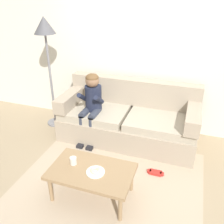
% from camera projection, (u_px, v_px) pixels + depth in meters
% --- Properties ---
extents(ground, '(10.00, 10.00, 0.00)m').
position_uv_depth(ground, '(116.00, 170.00, 3.33)').
color(ground, '#9E896B').
extents(wall_back, '(8.00, 0.10, 2.80)m').
position_uv_depth(wall_back, '(144.00, 47.00, 3.86)').
color(wall_back, silver).
rests_on(wall_back, ground).
extents(area_rug, '(2.29, 1.97, 0.01)m').
position_uv_depth(area_rug, '(110.00, 182.00, 3.12)').
color(area_rug, tan).
rests_on(area_rug, ground).
extents(couch, '(2.15, 0.90, 0.93)m').
position_uv_depth(couch, '(128.00, 120.00, 3.90)').
color(couch, tan).
rests_on(couch, ground).
extents(coffee_table, '(0.96, 0.58, 0.40)m').
position_uv_depth(coffee_table, '(92.00, 173.00, 2.76)').
color(coffee_table, '#937551').
rests_on(coffee_table, ground).
extents(person_child, '(0.34, 0.58, 1.10)m').
position_uv_depth(person_child, '(91.00, 102.00, 3.74)').
color(person_child, '#1E2338').
rests_on(person_child, ground).
extents(plate, '(0.21, 0.21, 0.01)m').
position_uv_depth(plate, '(96.00, 172.00, 2.70)').
color(plate, white).
rests_on(plate, coffee_table).
extents(donut, '(0.16, 0.16, 0.04)m').
position_uv_depth(donut, '(95.00, 170.00, 2.69)').
color(donut, beige).
rests_on(donut, plate).
extents(mug, '(0.08, 0.08, 0.09)m').
position_uv_depth(mug, '(73.00, 161.00, 2.82)').
color(mug, silver).
rests_on(mug, coffee_table).
extents(toy_controller, '(0.23, 0.09, 0.05)m').
position_uv_depth(toy_controller, '(155.00, 173.00, 3.24)').
color(toy_controller, red).
rests_on(toy_controller, ground).
extents(floor_lamp, '(0.34, 0.34, 1.86)m').
position_uv_depth(floor_lamp, '(46.00, 38.00, 3.78)').
color(floor_lamp, slate).
rests_on(floor_lamp, ground).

